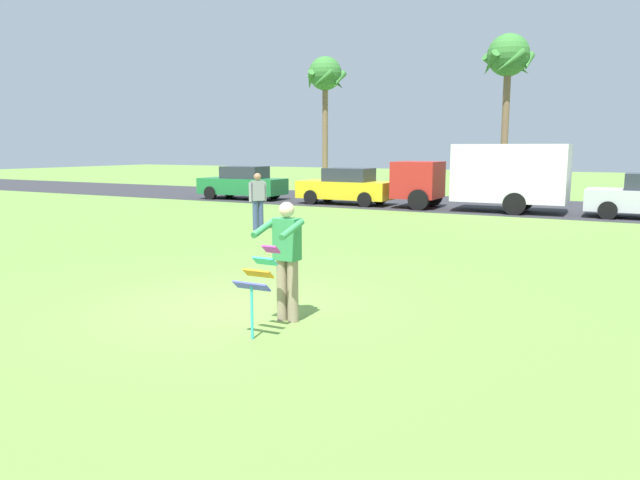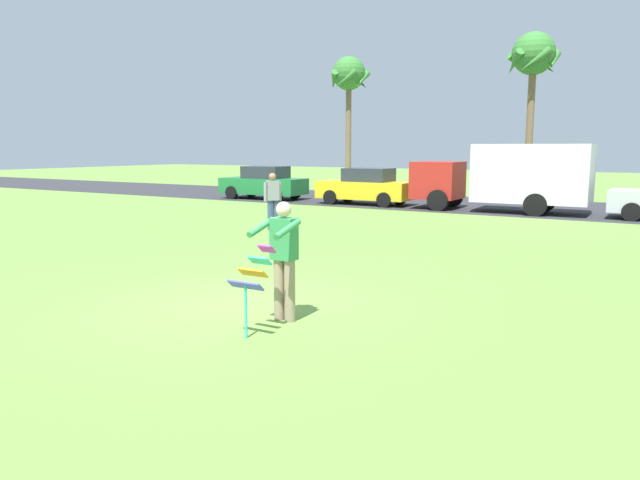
{
  "view_description": "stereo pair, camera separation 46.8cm",
  "coord_description": "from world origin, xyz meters",
  "px_view_note": "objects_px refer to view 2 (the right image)",
  "views": [
    {
      "loc": [
        5.46,
        -7.37,
        2.48
      ],
      "look_at": [
        1.13,
        0.77,
        1.05
      ],
      "focal_mm": 33.38,
      "sensor_mm": 36.0,
      "label": 1
    },
    {
      "loc": [
        5.87,
        -7.14,
        2.48
      ],
      "look_at": [
        1.13,
        0.77,
        1.05
      ],
      "focal_mm": 33.38,
      "sensor_mm": 36.0,
      "label": 2
    }
  ],
  "objects_px": {
    "palm_tree_left_near": "(349,79)",
    "parked_car_green": "(264,183)",
    "kite_held": "(253,276)",
    "palm_tree_right_near": "(533,60)",
    "parked_truck_red_cab": "(510,176)",
    "person_kite_flyer": "(283,256)",
    "parked_car_yellow": "(366,187)",
    "person_walker_near": "(273,199)"
  },
  "relations": [
    {
      "from": "person_kite_flyer",
      "to": "palm_tree_left_near",
      "type": "relative_size",
      "value": 0.21
    },
    {
      "from": "parked_car_green",
      "to": "palm_tree_right_near",
      "type": "xyz_separation_m",
      "value": [
        10.72,
        8.0,
        5.98
      ]
    },
    {
      "from": "kite_held",
      "to": "parked_car_green",
      "type": "bearing_deg",
      "value": 125.85
    },
    {
      "from": "parked_car_yellow",
      "to": "person_walker_near",
      "type": "height_order",
      "value": "person_walker_near"
    },
    {
      "from": "parked_car_green",
      "to": "person_walker_near",
      "type": "height_order",
      "value": "person_walker_near"
    },
    {
      "from": "palm_tree_right_near",
      "to": "parked_car_green",
      "type": "bearing_deg",
      "value": -143.28
    },
    {
      "from": "parked_car_yellow",
      "to": "palm_tree_right_near",
      "type": "relative_size",
      "value": 0.52
    },
    {
      "from": "person_kite_flyer",
      "to": "parked_car_yellow",
      "type": "distance_m",
      "value": 18.03
    },
    {
      "from": "person_kite_flyer",
      "to": "palm_tree_right_near",
      "type": "distance_m",
      "value": 25.37
    },
    {
      "from": "kite_held",
      "to": "person_walker_near",
      "type": "height_order",
      "value": "person_walker_near"
    },
    {
      "from": "parked_car_green",
      "to": "person_walker_near",
      "type": "distance_m",
      "value": 11.06
    },
    {
      "from": "parked_car_green",
      "to": "palm_tree_left_near",
      "type": "bearing_deg",
      "value": 95.48
    },
    {
      "from": "parked_car_green",
      "to": "parked_car_yellow",
      "type": "distance_m",
      "value": 5.56
    },
    {
      "from": "kite_held",
      "to": "parked_truck_red_cab",
      "type": "xyz_separation_m",
      "value": [
        -0.82,
        17.37,
        0.61
      ]
    },
    {
      "from": "parked_car_yellow",
      "to": "parked_truck_red_cab",
      "type": "bearing_deg",
      "value": -0.0
    },
    {
      "from": "person_walker_near",
      "to": "person_kite_flyer",
      "type": "bearing_deg",
      "value": -53.72
    },
    {
      "from": "person_walker_near",
      "to": "parked_car_yellow",
      "type": "bearing_deg",
      "value": 97.79
    },
    {
      "from": "parked_car_green",
      "to": "palm_tree_right_near",
      "type": "bearing_deg",
      "value": 36.72
    },
    {
      "from": "parked_car_green",
      "to": "palm_tree_right_near",
      "type": "distance_m",
      "value": 14.66
    },
    {
      "from": "parked_truck_red_cab",
      "to": "parked_car_green",
      "type": "bearing_deg",
      "value": 179.99
    },
    {
      "from": "person_kite_flyer",
      "to": "palm_tree_left_near",
      "type": "distance_m",
      "value": 30.97
    },
    {
      "from": "parked_car_green",
      "to": "palm_tree_right_near",
      "type": "relative_size",
      "value": 0.52
    },
    {
      "from": "palm_tree_left_near",
      "to": "palm_tree_right_near",
      "type": "distance_m",
      "value": 12.02
    },
    {
      "from": "palm_tree_right_near",
      "to": "parked_truck_red_cab",
      "type": "bearing_deg",
      "value": -82.81
    },
    {
      "from": "palm_tree_left_near",
      "to": "palm_tree_right_near",
      "type": "bearing_deg",
      "value": -12.48
    },
    {
      "from": "parked_truck_red_cab",
      "to": "palm_tree_left_near",
      "type": "distance_m",
      "value": 17.43
    },
    {
      "from": "person_kite_flyer",
      "to": "kite_held",
      "type": "distance_m",
      "value": 0.76
    },
    {
      "from": "parked_car_green",
      "to": "parked_truck_red_cab",
      "type": "bearing_deg",
      "value": -0.01
    },
    {
      "from": "person_kite_flyer",
      "to": "parked_car_yellow",
      "type": "relative_size",
      "value": 0.41
    },
    {
      "from": "kite_held",
      "to": "parked_car_green",
      "type": "xyz_separation_m",
      "value": [
        -12.55,
        17.37,
        -0.03
      ]
    },
    {
      "from": "parked_car_green",
      "to": "palm_tree_left_near",
      "type": "xyz_separation_m",
      "value": [
        -1.02,
        10.6,
        6.02
      ]
    },
    {
      "from": "parked_car_green",
      "to": "parked_truck_red_cab",
      "type": "height_order",
      "value": "parked_truck_red_cab"
    },
    {
      "from": "person_kite_flyer",
      "to": "kite_held",
      "type": "relative_size",
      "value": 1.46
    },
    {
      "from": "kite_held",
      "to": "parked_car_yellow",
      "type": "xyz_separation_m",
      "value": [
        -6.99,
        17.37,
        -0.03
      ]
    },
    {
      "from": "person_kite_flyer",
      "to": "parked_car_green",
      "type": "height_order",
      "value": "person_kite_flyer"
    },
    {
      "from": "kite_held",
      "to": "parked_truck_red_cab",
      "type": "bearing_deg",
      "value": 92.7
    },
    {
      "from": "palm_tree_right_near",
      "to": "person_walker_near",
      "type": "relative_size",
      "value": 4.71
    },
    {
      "from": "person_kite_flyer",
      "to": "kite_held",
      "type": "bearing_deg",
      "value": -88.72
    },
    {
      "from": "parked_car_yellow",
      "to": "person_walker_near",
      "type": "distance_m",
      "value": 8.84
    },
    {
      "from": "person_kite_flyer",
      "to": "palm_tree_left_near",
      "type": "bearing_deg",
      "value": 116.46
    },
    {
      "from": "palm_tree_left_near",
      "to": "parked_car_green",
      "type": "bearing_deg",
      "value": -84.52
    },
    {
      "from": "parked_car_green",
      "to": "parked_truck_red_cab",
      "type": "relative_size",
      "value": 0.63
    }
  ]
}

